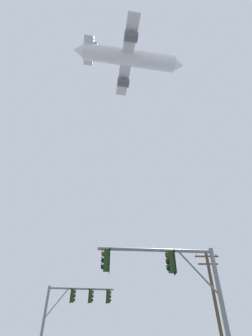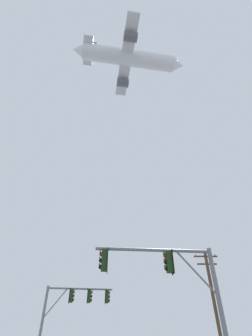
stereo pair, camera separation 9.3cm
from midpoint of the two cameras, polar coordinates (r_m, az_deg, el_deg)
signal_pole_near at (r=12.29m, az=10.50°, el=-23.38°), size 5.40×0.72×5.83m
signal_pole_far at (r=22.29m, az=-12.09°, el=-28.08°), size 5.08×0.80×6.30m
utility_pole at (r=25.47m, az=19.19°, el=-27.11°), size 2.20×0.28×9.95m
airplane at (r=57.10m, az=0.64°, el=23.29°), size 23.16×17.89×6.31m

